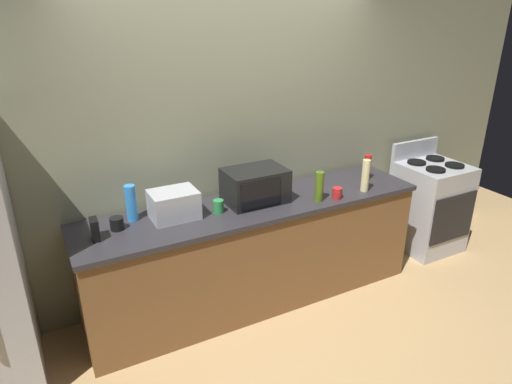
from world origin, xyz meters
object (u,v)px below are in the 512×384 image
at_px(stove_range, 429,206).
at_px(mug_green, 218,206).
at_px(bottle_spray_cleaner, 131,203).
at_px(bottle_hand_soap, 366,176).
at_px(bottle_olive_oil, 319,186).
at_px(mug_red, 337,193).
at_px(bottle_hot_sauce, 367,167).
at_px(cordless_phone, 95,229).
at_px(microwave, 255,186).
at_px(mug_black, 117,224).
at_px(toaster_oven, 174,204).

xyz_separation_m(stove_range, mug_green, (-2.33, -0.01, 0.49)).
relative_size(stove_range, bottle_spray_cleaner, 3.97).
xyz_separation_m(bottle_hand_soap, mug_green, (-1.26, 0.18, -0.09)).
height_order(bottle_olive_oil, bottle_hand_soap, bottle_hand_soap).
bearing_deg(bottle_spray_cleaner, mug_red, -13.32).
distance_m(stove_range, bottle_spray_cleaner, 3.00).
height_order(bottle_spray_cleaner, bottle_hot_sauce, bottle_spray_cleaner).
relative_size(stove_range, bottle_hand_soap, 3.92).
bearing_deg(cordless_phone, bottle_olive_oil, -3.10).
relative_size(mug_green, mug_red, 1.11).
bearing_deg(microwave, bottle_olive_oil, -26.71).
distance_m(bottle_hot_sauce, mug_green, 1.47).
bearing_deg(bottle_spray_cleaner, bottle_hand_soap, -10.71).
bearing_deg(cordless_phone, mug_green, 2.86).
xyz_separation_m(microwave, bottle_spray_cleaner, (-0.95, 0.11, 0.00)).
relative_size(bottle_spray_cleaner, bottle_hot_sauce, 1.20).
height_order(cordless_phone, mug_black, cordless_phone).
bearing_deg(microwave, toaster_oven, 178.95).
height_order(bottle_olive_oil, bottle_hot_sauce, bottle_olive_oil).
xyz_separation_m(cordless_phone, mug_red, (1.86, -0.19, -0.03)).
height_order(stove_range, mug_green, stove_range).
relative_size(toaster_oven, mug_red, 3.77).
xyz_separation_m(bottle_hand_soap, mug_black, (-2.01, 0.25, -0.09)).
xyz_separation_m(bottle_hand_soap, bottle_hot_sauce, (0.20, 0.21, -0.02)).
xyz_separation_m(bottle_spray_cleaner, bottle_olive_oil, (1.41, -0.34, -0.01)).
distance_m(bottle_spray_cleaner, mug_black, 0.19).
bearing_deg(mug_red, mug_black, 170.94).
bearing_deg(mug_black, mug_red, -9.06).
relative_size(cordless_phone, bottle_olive_oil, 0.61).
xyz_separation_m(toaster_oven, bottle_hot_sauce, (1.79, -0.04, 0.01)).
bearing_deg(mug_red, bottle_spray_cleaner, 166.68).
height_order(toaster_oven, bottle_olive_oil, bottle_olive_oil).
relative_size(bottle_hand_soap, bottle_hot_sauce, 1.22).
distance_m(bottle_hand_soap, mug_red, 0.32).
height_order(bottle_spray_cleaner, mug_black, bottle_spray_cleaner).
relative_size(cordless_phone, mug_red, 1.67).
distance_m(toaster_oven, bottle_hot_sauce, 1.79).
xyz_separation_m(toaster_oven, bottle_spray_cleaner, (-0.29, 0.10, 0.03)).
relative_size(bottle_hand_soap, mug_black, 2.87).
height_order(bottle_hand_soap, bottle_hot_sauce, bottle_hand_soap).
bearing_deg(bottle_hot_sauce, bottle_olive_oil, -163.31).
distance_m(microwave, mug_red, 0.68).
distance_m(stove_range, toaster_oven, 2.71).
bearing_deg(bottle_olive_oil, toaster_oven, 167.86).
height_order(bottle_hand_soap, mug_black, bottle_hand_soap).
bearing_deg(toaster_oven, mug_black, 179.74).
relative_size(toaster_oven, cordless_phone, 2.27).
xyz_separation_m(bottle_olive_oil, bottle_hand_soap, (0.46, -0.01, 0.02)).
height_order(stove_range, bottle_hand_soap, bottle_hand_soap).
distance_m(cordless_phone, bottle_olive_oil, 1.71).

